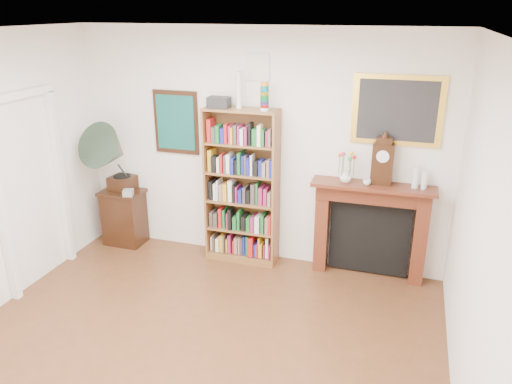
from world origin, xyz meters
TOP-DOWN VIEW (x-y plane):
  - room at (0.00, 0.00)m, footprint 4.51×5.01m
  - door_casing at (-2.21, 1.20)m, footprint 0.08×1.02m
  - teal_poster at (-1.05, 2.48)m, footprint 0.58×0.04m
  - small_picture at (0.00, 2.48)m, footprint 0.26×0.04m
  - gilt_painting at (1.55, 2.48)m, footprint 0.95×0.04m
  - bookshelf at (-0.15, 2.32)m, footprint 0.88×0.32m
  - side_cabinet at (-1.79, 2.28)m, footprint 0.54×0.40m
  - fireplace at (1.38, 2.40)m, footprint 1.36×0.35m
  - gramophone at (-1.81, 2.18)m, footprint 0.66×0.79m
  - cd_stack at (-1.62, 2.16)m, footprint 0.15×0.15m
  - mantel_clock at (1.45, 2.38)m, footprint 0.23×0.14m
  - flower_vase at (1.07, 2.33)m, footprint 0.17×0.17m
  - teacup at (1.31, 2.31)m, footprint 0.09×0.09m
  - bottle_left at (1.81, 2.36)m, footprint 0.07×0.07m
  - bottle_right at (1.90, 2.36)m, footprint 0.06×0.06m

SIDE VIEW (x-z plane):
  - side_cabinet at x=-1.79m, z-range 0.00..0.74m
  - fireplace at x=1.38m, z-range 0.10..1.25m
  - cd_stack at x=-1.62m, z-range 0.74..0.82m
  - bookshelf at x=-0.15m, z-range -0.03..2.16m
  - teacup at x=1.31m, z-range 1.15..1.21m
  - flower_vase at x=1.07m, z-range 1.15..1.28m
  - bottle_right at x=1.90m, z-range 1.15..1.35m
  - door_casing at x=-2.21m, z-range 0.18..2.35m
  - bottle_left at x=1.81m, z-range 1.15..1.39m
  - gramophone at x=-1.81m, z-range 0.80..1.75m
  - room at x=0.00m, z-range -0.01..2.81m
  - mantel_clock at x=1.45m, z-range 1.14..1.67m
  - teal_poster at x=-1.05m, z-range 1.26..2.04m
  - gilt_painting at x=1.55m, z-range 1.58..2.33m
  - small_picture at x=0.00m, z-range 2.20..2.50m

